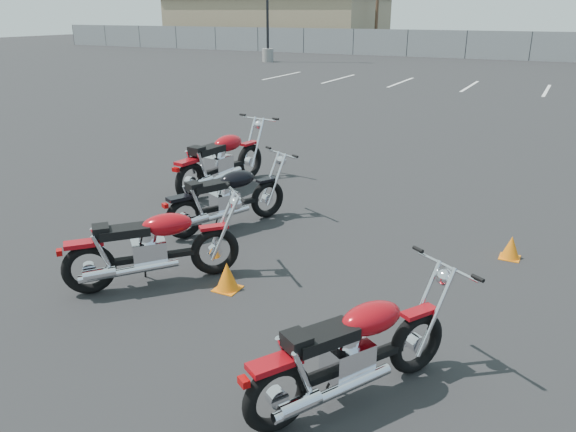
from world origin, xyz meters
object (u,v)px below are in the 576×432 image
at_px(motorcycle_front_red, 221,161).
at_px(motorcycle_third_red, 152,247).
at_px(motorcycle_second_black, 227,198).
at_px(motorcycle_rear_red, 353,351).

bearing_deg(motorcycle_front_red, motorcycle_third_red, -68.86).
xyz_separation_m(motorcycle_second_black, motorcycle_rear_red, (3.02, -2.85, -0.00)).
xyz_separation_m(motorcycle_front_red, motorcycle_rear_red, (4.14, -4.40, -0.07)).
bearing_deg(motorcycle_rear_red, motorcycle_front_red, 133.27).
bearing_deg(motorcycle_second_black, motorcycle_front_red, 125.85).
xyz_separation_m(motorcycle_third_red, motorcycle_rear_red, (2.79, -0.92, -0.01)).
bearing_deg(motorcycle_third_red, motorcycle_second_black, 96.70).
height_order(motorcycle_front_red, motorcycle_third_red, motorcycle_front_red).
bearing_deg(motorcycle_third_red, motorcycle_front_red, 111.14).
xyz_separation_m(motorcycle_front_red, motorcycle_second_black, (1.12, -1.55, -0.06)).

